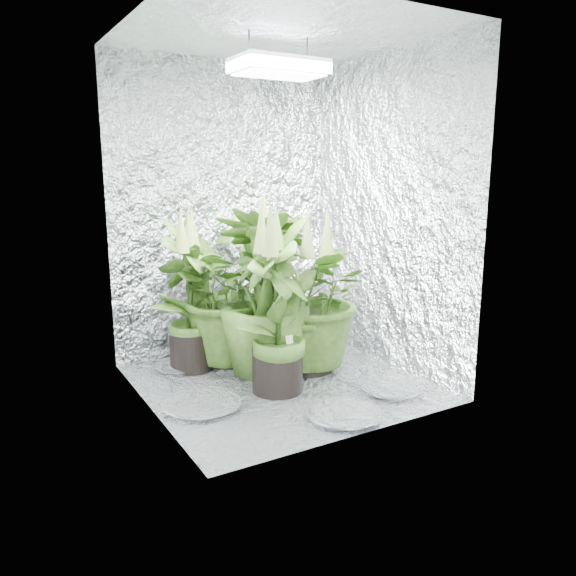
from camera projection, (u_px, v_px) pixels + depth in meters
The scene contains 12 objects.
ground at pixel (280, 382), 3.44m from camera, with size 1.60×1.60×0.00m, color white.
walls at pixel (279, 219), 3.23m from camera, with size 1.62×1.62×2.00m.
ceiling at pixel (279, 33), 3.03m from camera, with size 1.60×1.60×0.01m, color white.
grow_lamp at pixel (279, 67), 3.06m from camera, with size 0.50×0.30×0.22m.
plant_a at pixel (229, 289), 3.70m from camera, with size 1.10×1.10×1.07m.
plant_b at pixel (190, 297), 3.58m from camera, with size 0.71×0.71×1.05m.
plant_c at pixel (270, 290), 3.75m from camera, with size 0.63×0.63×1.05m.
plant_d at pixel (265, 294), 3.45m from camera, with size 0.82×0.82×1.13m.
plant_e at pixel (308, 297), 3.55m from camera, with size 0.96×0.96×1.04m.
plant_f at pixel (277, 308), 3.21m from camera, with size 0.66×0.66×1.10m.
circulation_fan at pixel (306, 320), 4.22m from camera, with size 0.20×0.34×0.40m.
plant_label at pixel (290, 342), 3.26m from camera, with size 0.05×0.01×0.07m, color white.
Camera 1 is at (-1.59, -2.83, 1.28)m, focal length 35.00 mm.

